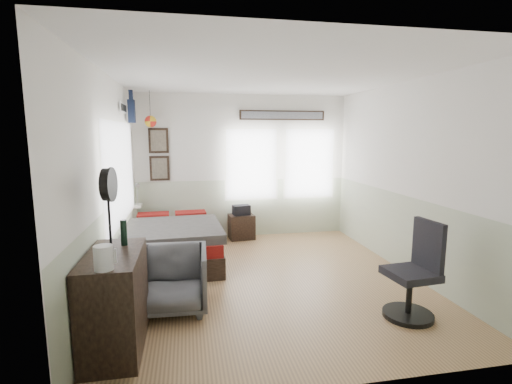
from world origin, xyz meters
The scene contains 12 objects.
ground_plane centered at (0.00, 0.00, -0.01)m, with size 4.00×4.50×0.01m, color #916945.
room_shell centered at (-0.08, 0.19, 1.61)m, with size 4.02×4.52×2.71m.
wall_decor centered at (-1.10, 1.96, 2.10)m, with size 3.55×1.32×1.44m.
bed centered at (-1.30, 0.97, 0.30)m, with size 1.47×1.99×0.62m.
dresser centered at (-1.74, -1.33, 0.45)m, with size 0.48×1.00×0.90m, color black.
armchair centered at (-1.25, -0.67, 0.35)m, with size 0.75×0.77×0.70m, color #5A5A5A.
nightstand centered at (-0.07, 2.05, 0.23)m, with size 0.46×0.37×0.46m, color black.
task_chair centered at (1.32, -1.32, 0.43)m, with size 0.53×0.53×1.06m.
kettle centered at (-1.73, -1.74, 1.00)m, with size 0.17×0.15×0.20m.
bottle centered at (-1.68, -1.08, 1.02)m, with size 0.06×0.06×0.25m, color black.
stand_fan centered at (-1.76, -1.21, 1.50)m, with size 0.11×0.32×0.77m.
black_bag centered at (-0.07, 2.05, 0.55)m, with size 0.31×0.20×0.18m, color black.
Camera 1 is at (-1.06, -4.72, 1.96)m, focal length 26.00 mm.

